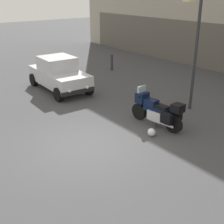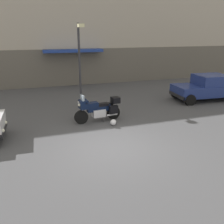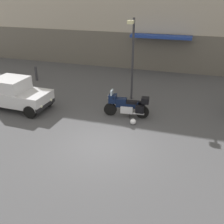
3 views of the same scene
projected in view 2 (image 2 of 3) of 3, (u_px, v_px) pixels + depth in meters
The scene contains 5 objects.
ground_plane at pixel (112, 148), 9.06m from camera, with size 80.00×80.00×0.00m, color #424244.
motorcycle at pixel (99, 109), 11.56m from camera, with size 2.26×0.83×1.36m.
helmet at pixel (113, 122), 11.20m from camera, with size 0.28×0.28×0.28m, color silver.
car_sedan_far at pixel (210, 87), 15.23m from camera, with size 4.67×2.21×1.56m.
streetlamp_curbside at pixel (80, 58), 12.78m from camera, with size 0.28×0.94×4.49m.
Camera 2 is at (-2.59, -7.79, 4.07)m, focal length 39.60 mm.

